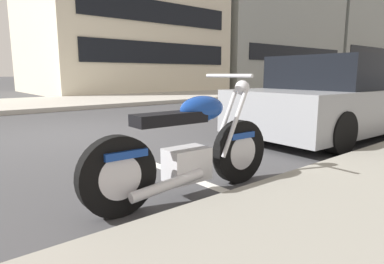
# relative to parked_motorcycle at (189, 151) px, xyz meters

# --- Properties ---
(ground_plane) EXTENTS (260.00, 260.00, 0.00)m
(ground_plane) POSITION_rel_parked_motorcycle_xyz_m (0.34, 3.76, -0.43)
(ground_plane) COLOR #3D3D3F
(sidewalk_far_curb) EXTENTS (120.00, 5.00, 0.14)m
(sidewalk_far_curb) POSITION_rel_parked_motorcycle_xyz_m (12.34, 10.32, -0.36)
(sidewalk_far_curb) COLOR #ADA89E
(sidewalk_far_curb) RESTS_ON ground
(parking_stall_stripe) EXTENTS (0.12, 2.20, 0.01)m
(parking_stall_stripe) POSITION_rel_parked_motorcycle_xyz_m (0.34, 0.30, -0.43)
(parking_stall_stripe) COLOR silver
(parking_stall_stripe) RESTS_ON ground
(parked_motorcycle) EXTENTS (2.03, 0.62, 1.13)m
(parked_motorcycle) POSITION_rel_parked_motorcycle_xyz_m (0.00, 0.00, 0.00)
(parked_motorcycle) COLOR black
(parked_motorcycle) RESTS_ON ground
(parked_car_near_corner) EXTENTS (4.21, 2.04, 1.43)m
(parked_car_near_corner) POSITION_rel_parked_motorcycle_xyz_m (4.03, 0.70, 0.23)
(parked_car_near_corner) COLOR gray
(parked_car_near_corner) RESTS_ON ground
(car_opposite_curb) EXTENTS (4.14, 1.96, 1.47)m
(car_opposite_curb) POSITION_rel_parked_motorcycle_xyz_m (18.22, 6.94, 0.25)
(car_opposite_curb) COLOR navy
(car_opposite_curb) RESTS_ON ground
(townhouse_mid_block) EXTENTS (10.57, 9.10, 10.00)m
(townhouse_mid_block) POSITION_rel_parked_motorcycle_xyz_m (8.29, 17.13, 4.56)
(townhouse_mid_block) COLOR beige
(townhouse_mid_block) RESTS_ON ground
(townhouse_behind_pole) EXTENTS (13.93, 10.30, 11.82)m
(townhouse_behind_pole) POSITION_rel_parked_motorcycle_xyz_m (21.22, 17.74, 5.47)
(townhouse_behind_pole) COLOR #939993
(townhouse_behind_pole) RESTS_ON ground
(townhouse_corner_block) EXTENTS (9.48, 10.77, 14.65)m
(townhouse_corner_block) POSITION_rel_parked_motorcycle_xyz_m (33.50, 17.97, 6.89)
(townhouse_corner_block) COLOR #939993
(townhouse_corner_block) RESTS_ON ground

